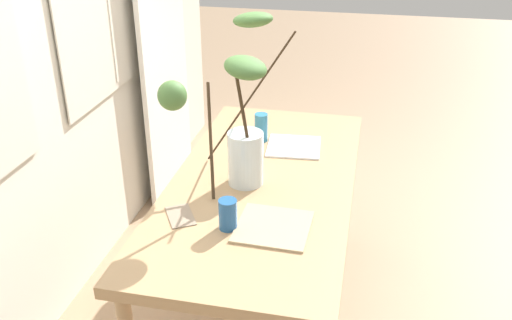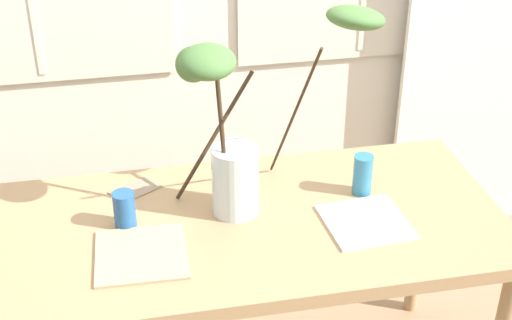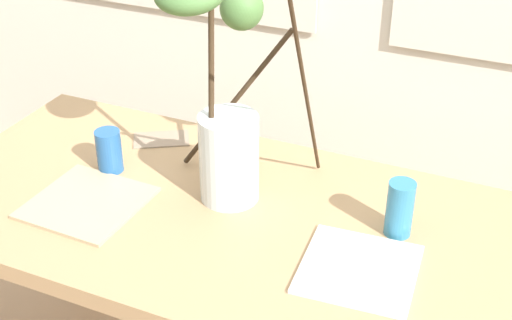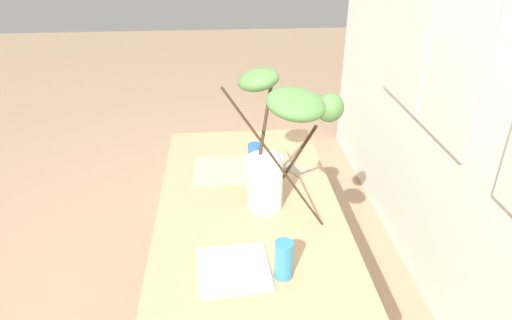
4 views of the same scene
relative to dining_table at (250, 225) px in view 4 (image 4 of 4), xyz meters
name	(u,v)px [view 4 (image 4 of 4)]	position (x,y,z in m)	size (l,w,h in m)	color
dining_table	(250,225)	(0.00, 0.00, 0.00)	(1.59, 0.76, 0.76)	tan
vase_with_branches	(277,147)	(0.00, 0.11, 0.37)	(0.66, 0.51, 0.65)	silver
drinking_glass_blue_left	(255,155)	(-0.38, 0.05, 0.13)	(0.07, 0.07, 0.12)	#235693
drinking_glass_blue_right	(284,260)	(0.39, 0.09, 0.14)	(0.06, 0.06, 0.14)	teal
plate_square_left	(222,170)	(-0.35, -0.11, 0.07)	(0.27, 0.27, 0.01)	tan
plate_square_right	(233,269)	(0.35, -0.08, 0.07)	(0.25, 0.25, 0.01)	white
napkin_folded	(296,168)	(-0.34, 0.25, 0.07)	(0.16, 0.09, 0.00)	gray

